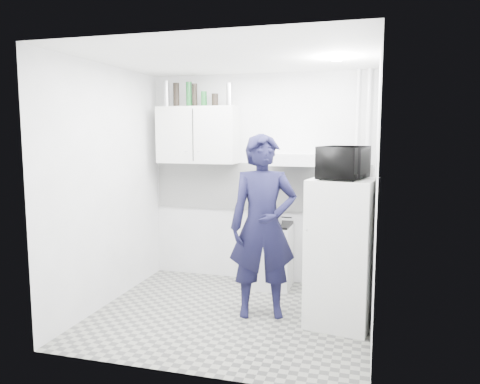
# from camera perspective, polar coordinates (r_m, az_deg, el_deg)

# --- Properties ---
(floor) EXTENTS (2.80, 2.80, 0.00)m
(floor) POSITION_cam_1_polar(r_m,az_deg,el_deg) (5.02, -1.11, -14.72)
(floor) COLOR gray
(floor) RESTS_ON ground
(ceiling) EXTENTS (2.80, 2.80, 0.00)m
(ceiling) POSITION_cam_1_polar(r_m,az_deg,el_deg) (4.71, -1.20, 16.06)
(ceiling) COLOR white
(ceiling) RESTS_ON wall_back
(wall_back) EXTENTS (2.80, 0.00, 2.80)m
(wall_back) POSITION_cam_1_polar(r_m,az_deg,el_deg) (5.89, 2.37, 1.61)
(wall_back) COLOR white
(wall_back) RESTS_ON floor
(wall_left) EXTENTS (0.00, 2.60, 2.60)m
(wall_left) POSITION_cam_1_polar(r_m,az_deg,el_deg) (5.27, -15.89, 0.67)
(wall_left) COLOR white
(wall_left) RESTS_ON floor
(wall_right) EXTENTS (0.00, 2.60, 2.60)m
(wall_right) POSITION_cam_1_polar(r_m,az_deg,el_deg) (4.49, 16.19, -0.43)
(wall_right) COLOR white
(wall_right) RESTS_ON floor
(person) EXTENTS (0.78, 0.62, 1.87)m
(person) POSITION_cam_1_polar(r_m,az_deg,el_deg) (4.76, 2.82, -4.20)
(person) COLOR black
(person) RESTS_ON floor
(stove) EXTENTS (0.48, 0.48, 0.76)m
(stove) POSITION_cam_1_polar(r_m,az_deg,el_deg) (5.77, 3.86, -7.81)
(stove) COLOR silver
(stove) RESTS_ON floor
(fridge) EXTENTS (0.68, 0.68, 1.44)m
(fridge) POSITION_cam_1_polar(r_m,az_deg,el_deg) (4.69, 12.24, -7.22)
(fridge) COLOR white
(fridge) RESTS_ON floor
(stove_top) EXTENTS (0.46, 0.46, 0.03)m
(stove_top) POSITION_cam_1_polar(r_m,az_deg,el_deg) (5.68, 3.89, -3.96)
(stove_top) COLOR black
(stove_top) RESTS_ON stove
(saucepan) EXTENTS (0.20, 0.20, 0.11)m
(saucepan) POSITION_cam_1_polar(r_m,az_deg,el_deg) (5.62, 4.12, -3.35)
(saucepan) COLOR silver
(saucepan) RESTS_ON stove_top
(microwave) EXTENTS (0.63, 0.49, 0.31)m
(microwave) POSITION_cam_1_polar(r_m,az_deg,el_deg) (4.55, 12.53, 3.52)
(microwave) COLOR black
(microwave) RESTS_ON fridge
(bottle_a) EXTENTS (0.08, 0.08, 0.33)m
(bottle_a) POSITION_cam_1_polar(r_m,az_deg,el_deg) (6.10, -8.97, 11.72)
(bottle_a) COLOR silver
(bottle_a) RESTS_ON upper_cabinet
(bottle_b) EXTENTS (0.08, 0.08, 0.30)m
(bottle_b) POSITION_cam_1_polar(r_m,az_deg,el_deg) (6.04, -7.79, 11.63)
(bottle_b) COLOR black
(bottle_b) RESTS_ON upper_cabinet
(bottle_c) EXTENTS (0.07, 0.07, 0.30)m
(bottle_c) POSITION_cam_1_polar(r_m,az_deg,el_deg) (5.98, -6.25, 11.74)
(bottle_c) COLOR #144C1E
(bottle_c) RESTS_ON upper_cabinet
(bottle_d) EXTENTS (0.06, 0.06, 0.28)m
(bottle_d) POSITION_cam_1_polar(r_m,az_deg,el_deg) (5.95, -5.55, 11.66)
(bottle_d) COLOR black
(bottle_d) RESTS_ON upper_cabinet
(canister_a) EXTENTS (0.07, 0.07, 0.18)m
(canister_a) POSITION_cam_1_polar(r_m,az_deg,el_deg) (5.90, -4.42, 11.24)
(canister_a) COLOR #144C1E
(canister_a) RESTS_ON upper_cabinet
(canister_b) EXTENTS (0.08, 0.08, 0.15)m
(canister_b) POSITION_cam_1_polar(r_m,az_deg,el_deg) (5.85, -3.07, 11.14)
(canister_b) COLOR black
(canister_b) RESTS_ON upper_cabinet
(bottle_e) EXTENTS (0.07, 0.07, 0.28)m
(bottle_e) POSITION_cam_1_polar(r_m,az_deg,el_deg) (5.80, -1.32, 11.79)
(bottle_e) COLOR silver
(bottle_e) RESTS_ON upper_cabinet
(upper_cabinet) EXTENTS (1.00, 0.35, 0.70)m
(upper_cabinet) POSITION_cam_1_polar(r_m,az_deg,el_deg) (5.92, -5.13, 6.94)
(upper_cabinet) COLOR white
(upper_cabinet) RESTS_ON wall_back
(range_hood) EXTENTS (0.60, 0.50, 0.14)m
(range_hood) POSITION_cam_1_polar(r_m,az_deg,el_deg) (5.54, 6.33, 4.01)
(range_hood) COLOR silver
(range_hood) RESTS_ON wall_back
(backsplash) EXTENTS (2.74, 0.03, 0.60)m
(backsplash) POSITION_cam_1_polar(r_m,az_deg,el_deg) (5.89, 2.33, 0.62)
(backsplash) COLOR white
(backsplash) RESTS_ON wall_back
(pipe_a) EXTENTS (0.05, 0.05, 2.60)m
(pipe_a) POSITION_cam_1_polar(r_m,az_deg,el_deg) (5.66, 15.11, 1.13)
(pipe_a) COLOR silver
(pipe_a) RESTS_ON floor
(pipe_b) EXTENTS (0.04, 0.04, 2.60)m
(pipe_b) POSITION_cam_1_polar(r_m,az_deg,el_deg) (5.66, 13.89, 1.17)
(pipe_b) COLOR silver
(pipe_b) RESTS_ON floor
(ceiling_spot_fixture) EXTENTS (0.10, 0.10, 0.02)m
(ceiling_spot_fixture) POSITION_cam_1_polar(r_m,az_deg,el_deg) (4.72, 11.70, 15.53)
(ceiling_spot_fixture) COLOR white
(ceiling_spot_fixture) RESTS_ON ceiling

